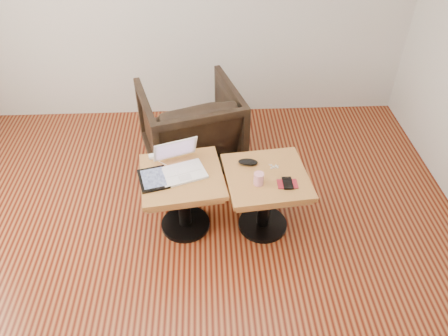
{
  "coord_description": "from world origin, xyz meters",
  "views": [
    {
      "loc": [
        0.2,
        -1.9,
        2.6
      ],
      "look_at": [
        0.31,
        0.52,
        0.59
      ],
      "focal_mm": 35.0,
      "sensor_mm": 36.0,
      "label": 1
    }
  ],
  "objects_px": {
    "armchair": "(191,126)",
    "laptop": "(180,165)",
    "striped_cup": "(259,179)",
    "side_table_right": "(266,188)",
    "side_table_left": "(183,188)"
  },
  "relations": [
    {
      "from": "side_table_right",
      "to": "laptop",
      "type": "relative_size",
      "value": 1.6
    },
    {
      "from": "laptop",
      "to": "armchair",
      "type": "relative_size",
      "value": 0.49
    },
    {
      "from": "armchair",
      "to": "laptop",
      "type": "bearing_deg",
      "value": 70.1
    },
    {
      "from": "side_table_left",
      "to": "striped_cup",
      "type": "xyz_separation_m",
      "value": [
        0.55,
        -0.13,
        0.18
      ]
    },
    {
      "from": "laptop",
      "to": "side_table_right",
      "type": "bearing_deg",
      "value": -27.02
    },
    {
      "from": "side_table_left",
      "to": "side_table_right",
      "type": "bearing_deg",
      "value": -10.83
    },
    {
      "from": "laptop",
      "to": "side_table_left",
      "type": "bearing_deg",
      "value": -99.22
    },
    {
      "from": "side_table_right",
      "to": "armchair",
      "type": "xyz_separation_m",
      "value": [
        -0.57,
        0.88,
        -0.02
      ]
    },
    {
      "from": "side_table_left",
      "to": "striped_cup",
      "type": "relative_size",
      "value": 7.19
    },
    {
      "from": "side_table_left",
      "to": "side_table_right",
      "type": "distance_m",
      "value": 0.62
    },
    {
      "from": "laptop",
      "to": "striped_cup",
      "type": "xyz_separation_m",
      "value": [
        0.56,
        -0.18,
        0.0
      ]
    },
    {
      "from": "striped_cup",
      "to": "side_table_right",
      "type": "bearing_deg",
      "value": 53.03
    },
    {
      "from": "laptop",
      "to": "striped_cup",
      "type": "bearing_deg",
      "value": -37.08
    },
    {
      "from": "laptop",
      "to": "striped_cup",
      "type": "relative_size",
      "value": 4.41
    },
    {
      "from": "striped_cup",
      "to": "armchair",
      "type": "bearing_deg",
      "value": 117.17
    }
  ]
}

